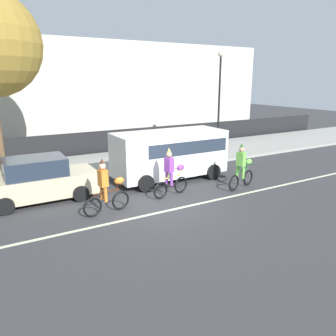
{
  "coord_description": "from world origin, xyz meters",
  "views": [
    {
      "loc": [
        -5.25,
        -9.63,
        4.36
      ],
      "look_at": [
        0.97,
        1.2,
        1.0
      ],
      "focal_mm": 35.0,
      "sensor_mm": 36.0,
      "label": 1
    }
  ],
  "objects_px": {
    "parked_car_beige": "(39,180)",
    "street_lamp_post": "(220,87)",
    "parade_cyclist_orange": "(107,189)",
    "parade_cyclist_lime": "(242,169)",
    "parade_cyclist_purple": "(171,175)",
    "parked_van_white": "(171,151)"
  },
  "relations": [
    {
      "from": "parked_car_beige",
      "to": "street_lamp_post",
      "type": "relative_size",
      "value": 0.7
    },
    {
      "from": "street_lamp_post",
      "to": "parade_cyclist_orange",
      "type": "bearing_deg",
      "value": -147.73
    },
    {
      "from": "parade_cyclist_orange",
      "to": "parked_car_beige",
      "type": "xyz_separation_m",
      "value": [
        -1.77,
        2.42,
        -0.06
      ]
    },
    {
      "from": "parade_cyclist_lime",
      "to": "parade_cyclist_orange",
      "type": "bearing_deg",
      "value": 177.7
    },
    {
      "from": "parade_cyclist_orange",
      "to": "parked_car_beige",
      "type": "bearing_deg",
      "value": 126.17
    },
    {
      "from": "parade_cyclist_orange",
      "to": "street_lamp_post",
      "type": "distance_m",
      "value": 11.41
    },
    {
      "from": "parade_cyclist_orange",
      "to": "parked_car_beige",
      "type": "height_order",
      "value": "parade_cyclist_orange"
    },
    {
      "from": "street_lamp_post",
      "to": "parade_cyclist_purple",
      "type": "bearing_deg",
      "value": -140.18
    },
    {
      "from": "parade_cyclist_orange",
      "to": "parked_van_white",
      "type": "xyz_separation_m",
      "value": [
        3.87,
        2.35,
        0.44
      ]
    },
    {
      "from": "parade_cyclist_orange",
      "to": "parked_car_beige",
      "type": "distance_m",
      "value": 3.0
    },
    {
      "from": "parade_cyclist_purple",
      "to": "parade_cyclist_lime",
      "type": "relative_size",
      "value": 1.0
    },
    {
      "from": "parade_cyclist_purple",
      "to": "parked_van_white",
      "type": "height_order",
      "value": "parked_van_white"
    },
    {
      "from": "parade_cyclist_orange",
      "to": "street_lamp_post",
      "type": "height_order",
      "value": "street_lamp_post"
    },
    {
      "from": "parade_cyclist_purple",
      "to": "street_lamp_post",
      "type": "distance_m",
      "value": 9.06
    },
    {
      "from": "parked_car_beige",
      "to": "parade_cyclist_orange",
      "type": "bearing_deg",
      "value": -53.83
    },
    {
      "from": "parade_cyclist_purple",
      "to": "parked_car_beige",
      "type": "distance_m",
      "value": 4.94
    },
    {
      "from": "parked_car_beige",
      "to": "street_lamp_post",
      "type": "height_order",
      "value": "street_lamp_post"
    },
    {
      "from": "parade_cyclist_purple",
      "to": "street_lamp_post",
      "type": "relative_size",
      "value": 0.33
    },
    {
      "from": "parked_van_white",
      "to": "parade_cyclist_lime",
      "type": "bearing_deg",
      "value": -53.95
    },
    {
      "from": "parade_cyclist_orange",
      "to": "street_lamp_post",
      "type": "relative_size",
      "value": 0.33
    },
    {
      "from": "parade_cyclist_purple",
      "to": "street_lamp_post",
      "type": "bearing_deg",
      "value": 39.82
    },
    {
      "from": "parade_cyclist_purple",
      "to": "parade_cyclist_orange",
      "type": "bearing_deg",
      "value": -171.45
    }
  ]
}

